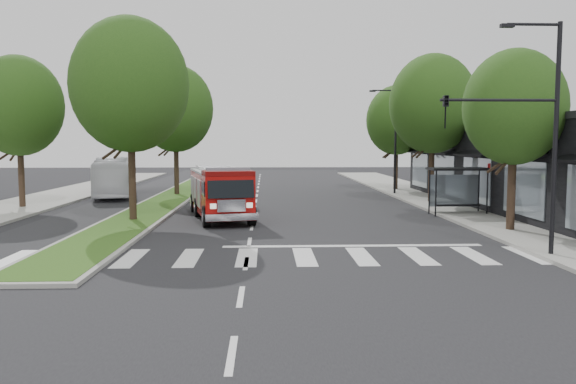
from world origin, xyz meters
The scene contains 15 objects.
ground centered at (0.00, 0.00, 0.00)m, with size 140.00×140.00×0.00m, color black.
sidewalk_right centered at (12.50, 10.00, 0.07)m, with size 5.00×80.00×0.15m, color gray.
median centered at (-6.00, 18.00, 0.08)m, with size 3.00×50.00×0.15m.
storefront_row centered at (17.00, 10.00, 2.50)m, with size 8.00×30.00×5.00m, color black.
bus_shelter centered at (11.20, 8.15, 2.04)m, with size 3.20×1.60×2.61m.
tree_right_near centered at (11.50, 2.00, 5.51)m, with size 4.40×4.40×8.05m.
tree_right_mid centered at (11.50, 14.00, 6.49)m, with size 5.60×5.60×9.72m.
tree_right_far centered at (11.50, 24.00, 5.84)m, with size 5.00×5.00×8.73m.
tree_median_near centered at (-6.00, 6.00, 6.81)m, with size 5.80×5.80×10.16m.
tree_median_far centered at (-6.00, 20.00, 6.49)m, with size 5.60×5.60×9.72m.
tree_left_mid centered at (-14.00, 12.00, 6.16)m, with size 5.20×5.20×9.16m.
streetlight_right_near centered at (9.61, -3.50, 4.67)m, with size 4.08×0.22×8.00m.
streetlight_right_far centered at (10.35, 20.00, 4.48)m, with size 2.11×0.20×8.00m.
fire_engine centered at (-1.76, 7.32, 1.35)m, with size 4.09×8.42×2.81m.
city_bus centered at (-10.75, 20.13, 1.46)m, with size 2.45×10.46×2.91m, color silver.
Camera 1 is at (0.64, -22.23, 3.96)m, focal length 35.00 mm.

